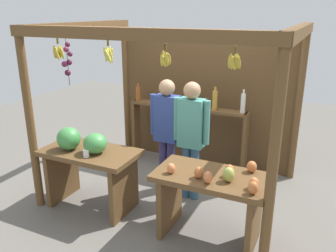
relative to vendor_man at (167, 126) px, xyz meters
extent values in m
plane|color=slate|center=(0.11, 0.02, -0.93)|extent=(12.00, 12.00, 0.00)
cylinder|color=brown|center=(-1.31, -1.08, 0.19)|extent=(0.10, 0.10, 2.25)
cylinder|color=brown|center=(1.53, -1.08, 0.19)|extent=(0.10, 0.10, 2.25)
cylinder|color=brown|center=(-1.31, 1.11, 0.19)|extent=(0.10, 0.10, 2.25)
cylinder|color=brown|center=(1.53, 1.11, 0.19)|extent=(0.10, 0.10, 2.25)
cube|color=brown|center=(0.11, -1.08, 1.26)|extent=(2.95, 0.12, 0.12)
cube|color=brown|center=(-1.31, 0.02, 1.26)|extent=(0.12, 2.29, 0.12)
cube|color=brown|center=(1.53, 0.02, 1.26)|extent=(0.12, 2.29, 0.12)
cube|color=#52381E|center=(0.11, 1.13, 0.08)|extent=(2.85, 0.04, 2.03)
cylinder|color=brown|center=(-0.25, -0.91, 1.15)|extent=(0.02, 0.02, 0.06)
ellipsoid|color=#D1CC4C|center=(-0.22, -0.90, 1.01)|extent=(0.04, 0.08, 0.15)
ellipsoid|color=#D1CC4C|center=(-0.23, -0.88, 1.03)|extent=(0.08, 0.06, 0.16)
ellipsoid|color=#D1CC4C|center=(-0.27, -0.87, 1.04)|extent=(0.06, 0.05, 0.16)
ellipsoid|color=#D1CC4C|center=(-0.27, -0.91, 1.03)|extent=(0.04, 0.07, 0.15)
ellipsoid|color=#D1CC4C|center=(-0.26, -0.94, 1.04)|extent=(0.08, 0.06, 0.16)
ellipsoid|color=#D1CC4C|center=(-0.23, -0.94, 1.01)|extent=(0.09, 0.06, 0.16)
cylinder|color=brown|center=(1.11, -0.95, 1.15)|extent=(0.02, 0.02, 0.06)
ellipsoid|color=gold|center=(1.14, -0.95, 1.03)|extent=(0.04, 0.08, 0.13)
ellipsoid|color=gold|center=(1.13, -0.93, 1.04)|extent=(0.05, 0.05, 0.13)
ellipsoid|color=gold|center=(1.11, -0.92, 1.05)|extent=(0.06, 0.04, 0.13)
ellipsoid|color=gold|center=(1.08, -0.92, 1.03)|extent=(0.05, 0.05, 0.13)
ellipsoid|color=gold|center=(1.06, -0.95, 1.04)|extent=(0.04, 0.06, 0.13)
ellipsoid|color=gold|center=(1.08, -0.97, 1.05)|extent=(0.05, 0.05, 0.13)
ellipsoid|color=gold|center=(1.10, -0.98, 1.03)|extent=(0.07, 0.04, 0.13)
ellipsoid|color=gold|center=(1.12, -0.96, 1.05)|extent=(0.05, 0.05, 0.13)
cylinder|color=brown|center=(0.47, -1.02, 1.15)|extent=(0.02, 0.02, 0.06)
ellipsoid|color=gold|center=(0.50, -1.02, 1.04)|extent=(0.04, 0.08, 0.13)
ellipsoid|color=gold|center=(0.48, -1.00, 1.03)|extent=(0.05, 0.06, 0.13)
ellipsoid|color=gold|center=(0.46, -0.98, 1.03)|extent=(0.05, 0.04, 0.13)
ellipsoid|color=gold|center=(0.45, -1.00, 1.03)|extent=(0.07, 0.06, 0.13)
ellipsoid|color=gold|center=(0.44, -1.02, 1.05)|extent=(0.04, 0.06, 0.13)
ellipsoid|color=gold|center=(0.44, -1.04, 1.03)|extent=(0.05, 0.05, 0.13)
ellipsoid|color=gold|center=(0.46, -1.05, 1.03)|extent=(0.08, 0.04, 0.13)
ellipsoid|color=gold|center=(0.49, -1.05, 1.05)|extent=(0.05, 0.05, 0.13)
cylinder|color=brown|center=(-0.89, -0.94, 1.15)|extent=(0.02, 0.02, 0.06)
ellipsoid|color=gold|center=(-0.85, -0.93, 1.02)|extent=(0.04, 0.08, 0.15)
ellipsoid|color=gold|center=(-0.88, -0.92, 1.03)|extent=(0.09, 0.06, 0.15)
ellipsoid|color=gold|center=(-0.90, -0.93, 1.03)|extent=(0.06, 0.08, 0.15)
ellipsoid|color=gold|center=(-0.92, -0.97, 1.03)|extent=(0.05, 0.05, 0.15)
ellipsoid|color=gold|center=(-0.87, -0.98, 1.02)|extent=(0.07, 0.05, 0.15)
cylinder|color=#4C422D|center=(-0.89, -0.81, 0.90)|extent=(0.01, 0.01, 0.55)
sphere|color=#47142D|center=(-0.89, -0.78, 1.10)|extent=(0.06, 0.06, 0.06)
sphere|color=#601E42|center=(-0.88, -0.83, 1.05)|extent=(0.06, 0.06, 0.06)
sphere|color=#511938|center=(-0.86, -0.78, 0.99)|extent=(0.06, 0.06, 0.06)
sphere|color=#47142D|center=(-0.88, -0.79, 0.90)|extent=(0.07, 0.07, 0.07)
sphere|color=#601E42|center=(-0.92, -0.83, 0.88)|extent=(0.07, 0.07, 0.07)
sphere|color=#47142D|center=(-0.90, -0.80, 0.78)|extent=(0.07, 0.07, 0.07)
cube|color=brown|center=(-0.67, -0.80, -0.20)|extent=(1.20, 0.64, 0.06)
cube|color=brown|center=(-1.15, -0.80, -0.58)|extent=(0.06, 0.58, 0.71)
cube|color=brown|center=(-0.19, -0.80, -0.58)|extent=(0.06, 0.58, 0.71)
ellipsoid|color=#429347|center=(-0.92, -0.88, -0.02)|extent=(0.31, 0.31, 0.28)
ellipsoid|color=#429347|center=(-0.56, -0.84, -0.04)|extent=(0.32, 0.32, 0.25)
cylinder|color=white|center=(-0.58, -0.98, -0.12)|extent=(0.07, 0.07, 0.09)
cube|color=brown|center=(0.89, -0.80, -0.20)|extent=(1.20, 0.64, 0.06)
cube|color=brown|center=(0.41, -0.80, -0.58)|extent=(0.06, 0.58, 0.71)
cube|color=brown|center=(1.37, -0.80, -0.58)|extent=(0.06, 0.58, 0.71)
ellipsoid|color=#A8B24C|center=(1.10, -0.88, -0.09)|extent=(0.14, 0.14, 0.16)
ellipsoid|color=#E07F47|center=(1.36, -0.92, -0.10)|extent=(0.11, 0.11, 0.12)
ellipsoid|color=#CC7038|center=(1.07, -0.76, -0.10)|extent=(0.10, 0.10, 0.13)
ellipsoid|color=#E07F47|center=(0.50, -0.95, -0.11)|extent=(0.11, 0.11, 0.11)
ellipsoid|color=#CC7038|center=(0.80, -0.93, -0.10)|extent=(0.13, 0.13, 0.12)
ellipsoid|color=#CC7038|center=(1.26, -0.56, -0.10)|extent=(0.13, 0.13, 0.12)
ellipsoid|color=#CC7038|center=(1.37, -1.02, -0.10)|extent=(0.13, 0.13, 0.13)
ellipsoid|color=#E07F47|center=(0.92, -0.99, -0.10)|extent=(0.12, 0.12, 0.13)
cube|color=brown|center=(-0.97, 0.84, -0.43)|extent=(0.05, 0.20, 1.00)
cube|color=brown|center=(0.88, 0.84, -0.43)|extent=(0.05, 0.20, 1.00)
cube|color=brown|center=(-0.05, 0.84, 0.05)|extent=(1.85, 0.22, 0.04)
cylinder|color=#994C1E|center=(-0.91, 0.84, 0.18)|extent=(0.08, 0.08, 0.22)
cylinder|color=#994C1E|center=(-0.91, 0.84, 0.32)|extent=(0.04, 0.04, 0.06)
cylinder|color=gold|center=(-0.48, 0.84, 0.18)|extent=(0.07, 0.07, 0.23)
cylinder|color=gold|center=(-0.48, 0.84, 0.32)|extent=(0.03, 0.03, 0.06)
cylinder|color=#338C4C|center=(-0.04, 0.84, 0.21)|extent=(0.07, 0.07, 0.28)
cylinder|color=#338C4C|center=(-0.04, 0.84, 0.38)|extent=(0.03, 0.03, 0.06)
cylinder|color=gold|center=(0.39, 0.84, 0.21)|extent=(0.08, 0.08, 0.28)
cylinder|color=gold|center=(0.39, 0.84, 0.38)|extent=(0.03, 0.03, 0.06)
cylinder|color=silver|center=(0.81, 0.84, 0.21)|extent=(0.07, 0.07, 0.28)
cylinder|color=silver|center=(0.81, 0.84, 0.38)|extent=(0.03, 0.03, 0.06)
cylinder|color=navy|center=(-0.06, 0.00, -0.57)|extent=(0.11, 0.11, 0.73)
cylinder|color=navy|center=(0.06, 0.00, -0.57)|extent=(0.11, 0.11, 0.73)
cube|color=#2D428C|center=(0.00, 0.00, 0.11)|extent=(0.32, 0.19, 0.62)
cylinder|color=#2D428C|center=(-0.20, 0.00, 0.14)|extent=(0.08, 0.08, 0.56)
cylinder|color=#2D428C|center=(0.20, 0.00, 0.14)|extent=(0.08, 0.08, 0.56)
sphere|color=tan|center=(0.00, 0.00, 0.52)|extent=(0.21, 0.21, 0.21)
cylinder|color=#315874|center=(0.32, -0.08, -0.56)|extent=(0.11, 0.11, 0.74)
cylinder|color=#315874|center=(0.44, -0.08, -0.56)|extent=(0.11, 0.11, 0.74)
cube|color=teal|center=(0.38, -0.08, 0.12)|extent=(0.32, 0.19, 0.63)
cylinder|color=teal|center=(0.18, -0.08, 0.15)|extent=(0.08, 0.08, 0.56)
cylinder|color=teal|center=(0.58, -0.08, 0.15)|extent=(0.08, 0.08, 0.56)
sphere|color=tan|center=(0.38, -0.08, 0.54)|extent=(0.21, 0.21, 0.21)
camera|label=1|loc=(1.88, -3.98, 1.47)|focal=37.21mm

